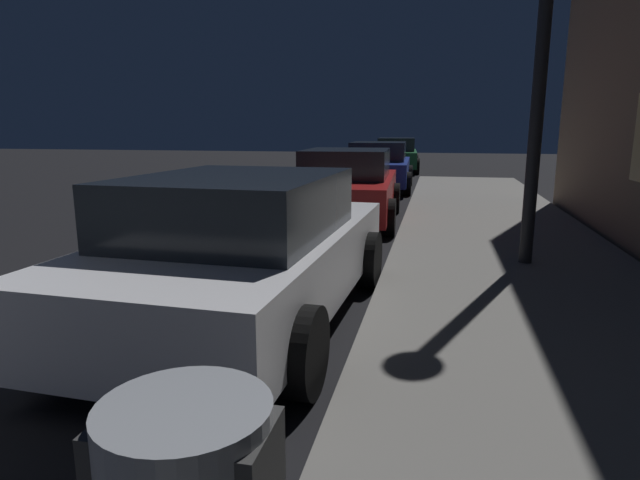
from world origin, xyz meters
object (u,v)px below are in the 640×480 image
(car_white, at_px, (245,249))
(car_blue, at_px, (378,166))
(car_green, at_px, (396,155))
(car_red, at_px, (346,186))

(car_white, xyz_separation_m, car_blue, (0.00, 11.53, -0.01))
(car_white, distance_m, car_green, 18.50)
(car_white, relative_size, car_blue, 1.02)
(car_green, bearing_deg, car_white, -90.01)
(car_green, bearing_deg, car_red, -90.00)
(car_red, relative_size, car_green, 0.99)
(car_white, height_order, car_green, same)
(car_blue, height_order, car_green, same)
(car_white, relative_size, car_red, 1.02)
(car_white, distance_m, car_blue, 11.53)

